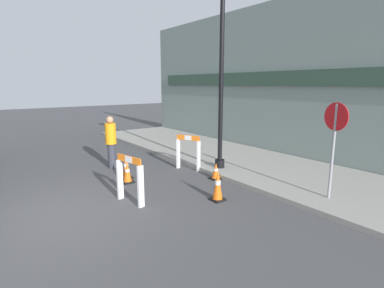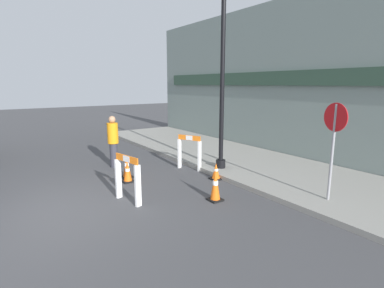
% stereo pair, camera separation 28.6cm
% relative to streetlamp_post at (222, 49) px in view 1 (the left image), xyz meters
% --- Properties ---
extents(ground_plane, '(60.00, 60.00, 0.00)m').
position_rel_streetlamp_post_xyz_m(ground_plane, '(0.39, -5.00, -3.57)').
color(ground_plane, '#424244').
extents(sidewalk_slab, '(18.00, 3.61, 0.12)m').
position_rel_streetlamp_post_xyz_m(sidewalk_slab, '(0.39, 1.30, -3.51)').
color(sidewalk_slab, gray).
rests_on(sidewalk_slab, ground_plane).
extents(storefront_facade, '(18.00, 0.22, 5.50)m').
position_rel_streetlamp_post_xyz_m(storefront_facade, '(0.39, 3.18, -0.81)').
color(storefront_facade, gray).
rests_on(storefront_facade, ground_plane).
extents(streetlamp_post, '(0.44, 0.44, 5.38)m').
position_rel_streetlamp_post_xyz_m(streetlamp_post, '(0.00, 0.00, 0.00)').
color(streetlamp_post, black).
rests_on(streetlamp_post, sidewalk_slab).
extents(stop_sign, '(0.59, 0.15, 2.10)m').
position_rel_streetlamp_post_xyz_m(stop_sign, '(3.29, 0.31, -2.03)').
color(stop_sign, gray).
rests_on(stop_sign, sidewalk_slab).
extents(barricade_0, '(0.80, 0.30, 1.07)m').
position_rel_streetlamp_post_xyz_m(barricade_0, '(0.66, -3.24, -3.00)').
color(barricade_0, white).
rests_on(barricade_0, ground_plane).
extents(barricade_1, '(0.75, 0.45, 1.07)m').
position_rel_streetlamp_post_xyz_m(barricade_1, '(-0.72, -0.65, -3.00)').
color(barricade_1, white).
rests_on(barricade_1, ground_plane).
extents(traffic_cone_0, '(0.30, 0.30, 0.73)m').
position_rel_streetlamp_post_xyz_m(traffic_cone_0, '(1.71, -1.58, -3.21)').
color(traffic_cone_0, black).
rests_on(traffic_cone_0, ground_plane).
extents(traffic_cone_1, '(0.30, 0.30, 0.58)m').
position_rel_streetlamp_post_xyz_m(traffic_cone_1, '(-0.66, -2.70, -3.29)').
color(traffic_cone_1, black).
rests_on(traffic_cone_1, ground_plane).
extents(traffic_cone_2, '(0.30, 0.30, 0.47)m').
position_rel_streetlamp_post_xyz_m(traffic_cone_2, '(0.52, -0.60, -3.35)').
color(traffic_cone_2, black).
rests_on(traffic_cone_2, ground_plane).
extents(traffic_cone_3, '(0.30, 0.30, 0.67)m').
position_rel_streetlamp_post_xyz_m(traffic_cone_3, '(-1.01, -2.58, -3.24)').
color(traffic_cone_3, black).
rests_on(traffic_cone_3, ground_plane).
extents(person_worker, '(0.42, 0.42, 1.63)m').
position_rel_streetlamp_post_xyz_m(person_worker, '(-2.31, -2.47, -2.69)').
color(person_worker, '#33333D').
rests_on(person_worker, ground_plane).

